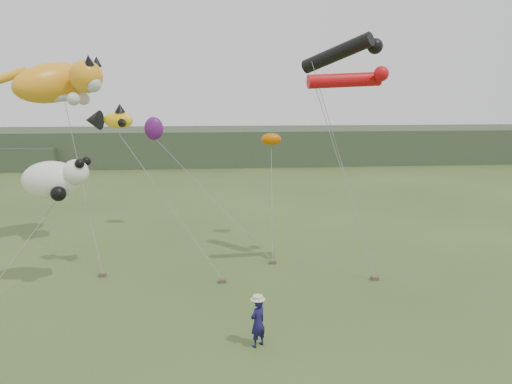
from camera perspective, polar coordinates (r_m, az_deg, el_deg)
ground at (r=17.48m, az=-0.35°, el=-15.81°), size 120.00×120.00×0.00m
headland at (r=60.56m, az=-7.09°, el=5.20°), size 90.00×13.00×4.00m
festival_attendant at (r=16.32m, az=0.21°, el=-14.68°), size 0.70×0.67×1.62m
sandbag_anchors at (r=21.86m, az=-6.67°, el=-10.02°), size 15.96×4.95×0.16m
cat_kite at (r=27.46m, az=-21.39°, el=11.63°), size 5.78×4.60×2.66m
fish_kite at (r=22.34m, az=-16.46°, el=7.94°), size 2.25×1.49×1.12m
tube_kites at (r=22.28m, az=10.34°, el=14.24°), size 3.41×3.49×2.35m
panda_kite at (r=21.75m, az=-21.94°, el=1.36°), size 2.75×1.78×1.71m
misc_kites at (r=28.62m, az=-7.89°, el=6.86°), size 7.58×3.42×1.42m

